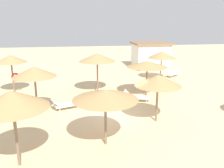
# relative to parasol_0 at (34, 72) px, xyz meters

# --- Properties ---
(ground_plane) EXTENTS (80.00, 80.00, 0.00)m
(ground_plane) POSITION_rel_parasol_0_xyz_m (4.92, -1.11, -2.65)
(ground_plane) COLOR beige
(parasol_0) EXTENTS (2.57, 2.57, 2.96)m
(parasol_0) POSITION_rel_parasol_0_xyz_m (0.00, 0.00, 0.00)
(parasol_0) COLOR #75604C
(parasol_0) RESTS_ON ground
(parasol_1) EXTENTS (2.69, 2.69, 2.75)m
(parasol_1) POSITION_rel_parasol_0_xyz_m (10.57, 7.31, -0.24)
(parasol_1) COLOR #75604C
(parasol_1) RESTS_ON ground
(parasol_3) EXTENTS (3.03, 3.03, 2.68)m
(parasol_3) POSITION_rel_parasol_0_xyz_m (7.67, 2.55, -0.21)
(parasol_3) COLOR #75604C
(parasol_3) RESTS_ON ground
(parasol_4) EXTENTS (2.94, 2.94, 2.64)m
(parasol_4) POSITION_rel_parasol_0_xyz_m (3.66, -4.23, -0.25)
(parasol_4) COLOR #75604C
(parasol_4) RESTS_ON ground
(parasol_5) EXTENTS (2.70, 2.70, 3.09)m
(parasol_5) POSITION_rel_parasol_0_xyz_m (0.05, -5.33, 0.09)
(parasol_5) COLOR #75604C
(parasol_5) RESTS_ON ground
(parasol_6) EXTENTS (2.86, 2.86, 3.12)m
(parasol_6) POSITION_rel_parasol_0_xyz_m (4.09, 4.06, 0.15)
(parasol_6) COLOR #75604C
(parasol_6) RESTS_ON ground
(parasol_7) EXTENTS (2.56, 2.56, 2.71)m
(parasol_7) POSITION_rel_parasol_0_xyz_m (6.83, -2.11, -0.26)
(parasol_7) COLOR #75604C
(parasol_7) RESTS_ON ground
(parasol_8) EXTENTS (2.41, 2.41, 3.03)m
(parasol_8) POSITION_rel_parasol_0_xyz_m (-2.47, 4.81, 0.04)
(parasol_8) COLOR #75604C
(parasol_8) RESTS_ON ground
(lounger_0) EXTENTS (1.97, 1.22, 0.77)m
(lounger_0) POSITION_rel_parasol_0_xyz_m (1.67, 0.61, -2.33)
(lounger_0) COLOR silver
(lounger_0) RESTS_ON ground
(lounger_1) EXTENTS (1.93, 1.60, 0.68)m
(lounger_1) POSITION_rel_parasol_0_xyz_m (12.33, 8.29, -2.34)
(lounger_1) COLOR silver
(lounger_1) RESTS_ON ground
(lounger_3) EXTENTS (1.99, 1.28, 0.74)m
(lounger_3) POSITION_rel_parasol_0_xyz_m (6.59, 1.46, -2.33)
(lounger_3) COLOR silver
(lounger_3) RESTS_ON ground
(bench_0) EXTENTS (0.53, 1.53, 0.49)m
(bench_0) POSITION_rel_parasol_0_xyz_m (9.56, 11.98, -2.30)
(bench_0) COLOR brown
(bench_0) RESTS_ON ground
(beach_cabana) EXTENTS (4.37, 3.99, 3.02)m
(beach_cabana) POSITION_rel_parasol_0_xyz_m (11.52, 13.57, -1.12)
(beach_cabana) COLOR white
(beach_cabana) RESTS_ON ground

